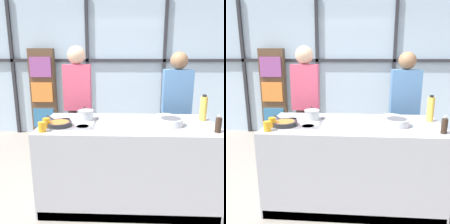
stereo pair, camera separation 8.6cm
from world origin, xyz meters
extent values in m
plane|color=gray|center=(0.00, 0.00, 0.00)|extent=(18.00, 18.00, 0.00)
cube|color=silver|center=(0.00, 2.40, 1.40)|extent=(6.40, 0.04, 2.80)
cube|color=#2D2D33|center=(0.00, 2.35, 1.54)|extent=(6.40, 0.06, 0.06)
cube|color=#2D2D33|center=(-2.30, 2.35, 1.40)|extent=(0.06, 0.06, 2.80)
cube|color=#2D2D33|center=(-0.77, 2.35, 1.40)|extent=(0.06, 0.06, 2.80)
cube|color=#2D2D33|center=(0.77, 2.35, 1.40)|extent=(0.06, 0.06, 2.80)
cube|color=brown|center=(-1.66, 2.22, 0.89)|extent=(0.50, 0.16, 1.77)
cube|color=teal|center=(-1.66, 2.13, 0.39)|extent=(0.42, 0.03, 0.39)
cube|color=orange|center=(-1.66, 2.13, 0.92)|extent=(0.42, 0.03, 0.39)
cube|color=#994C93|center=(-1.66, 2.13, 1.42)|extent=(0.42, 0.03, 0.39)
cube|color=#A8AAB2|center=(0.00, 0.00, 0.47)|extent=(1.90, 0.85, 0.93)
cube|color=black|center=(-0.61, 0.00, 0.93)|extent=(0.52, 0.52, 0.01)
cube|color=black|center=(0.00, -0.41, 0.05)|extent=(1.86, 0.03, 0.10)
cylinder|color=#38383D|center=(-0.73, -0.12, 0.93)|extent=(0.13, 0.13, 0.01)
cylinder|color=#38383D|center=(-0.48, -0.12, 0.93)|extent=(0.13, 0.13, 0.01)
cylinder|color=#38383D|center=(-0.73, 0.12, 0.93)|extent=(0.13, 0.13, 0.01)
cylinder|color=#38383D|center=(-0.48, 0.12, 0.93)|extent=(0.13, 0.13, 0.01)
cylinder|color=#47382D|center=(-0.61, 0.82, 0.45)|extent=(0.12, 0.12, 0.89)
cylinder|color=#47382D|center=(-0.79, 0.82, 0.45)|extent=(0.12, 0.12, 0.89)
cube|color=#DB4C6B|center=(-0.70, 0.82, 1.21)|extent=(0.38, 0.17, 0.64)
sphere|color=#D8AD8C|center=(-0.70, 0.82, 1.66)|extent=(0.25, 0.25, 0.25)
cylinder|color=#232838|center=(0.79, 0.82, 0.43)|extent=(0.13, 0.13, 0.85)
cylinder|color=#232838|center=(0.61, 0.82, 0.43)|extent=(0.13, 0.13, 0.85)
cube|color=#4C7AAD|center=(0.70, 0.82, 1.16)|extent=(0.40, 0.18, 0.61)
sphere|color=#8C6647|center=(0.70, 0.82, 1.58)|extent=(0.24, 0.24, 0.24)
cylinder|color=#232326|center=(-0.73, -0.12, 0.96)|extent=(0.27, 0.27, 0.04)
cylinder|color=#B26B2D|center=(-0.73, -0.12, 0.98)|extent=(0.21, 0.21, 0.01)
cylinder|color=#232326|center=(-0.88, 0.06, 0.97)|extent=(0.15, 0.18, 0.02)
cylinder|color=silver|center=(-0.48, 0.12, 0.99)|extent=(0.17, 0.17, 0.11)
cylinder|color=silver|center=(-0.48, 0.12, 1.04)|extent=(0.18, 0.18, 0.01)
cylinder|color=black|center=(-0.52, 0.28, 1.03)|extent=(0.05, 0.15, 0.02)
cylinder|color=white|center=(0.46, 0.31, 0.94)|extent=(0.22, 0.22, 0.01)
cylinder|color=silver|center=(0.45, -0.05, 0.97)|extent=(0.27, 0.27, 0.08)
cylinder|color=#4C4C51|center=(0.45, -0.05, 1.01)|extent=(0.22, 0.22, 0.01)
cylinder|color=#E0CC4C|center=(0.85, 0.15, 1.07)|extent=(0.08, 0.08, 0.27)
cylinder|color=black|center=(0.85, 0.15, 1.22)|extent=(0.04, 0.04, 0.02)
cylinder|color=#332319|center=(0.86, -0.27, 1.01)|extent=(0.06, 0.06, 0.14)
sphere|color=#B2B2B7|center=(0.86, -0.27, 1.10)|extent=(0.03, 0.03, 0.03)
cylinder|color=orange|center=(-0.85, -0.32, 0.98)|extent=(0.07, 0.07, 0.10)
cylinder|color=orange|center=(-0.85, -0.18, 0.98)|extent=(0.07, 0.07, 0.10)
camera|label=1|loc=(-0.08, -2.49, 1.68)|focal=38.00mm
camera|label=2|loc=(0.01, -2.49, 1.68)|focal=38.00mm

